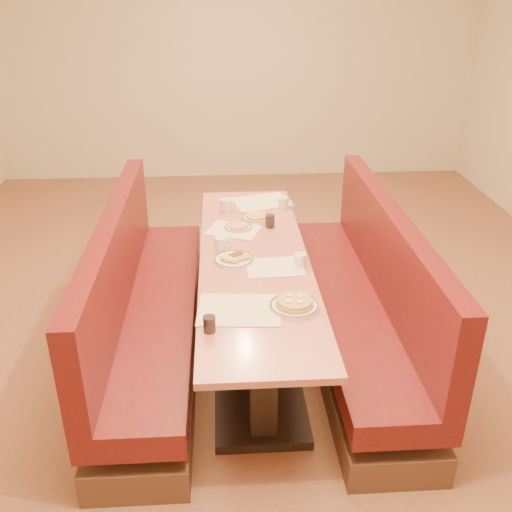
{
  "coord_description": "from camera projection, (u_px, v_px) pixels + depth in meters",
  "views": [
    {
      "loc": [
        -0.2,
        -3.29,
        2.39
      ],
      "look_at": [
        0.0,
        -0.18,
        0.85
      ],
      "focal_mm": 40.0,
      "sensor_mm": 36.0,
      "label": 1
    }
  ],
  "objects": [
    {
      "name": "ground",
      "position": [
        254.0,
        353.0,
        4.01
      ],
      "size": [
        8.0,
        8.0,
        0.0
      ],
      "primitive_type": "plane",
      "color": "#9E6647",
      "rests_on": "ground"
    },
    {
      "name": "placemat_far_left",
      "position": [
        234.0,
        230.0,
        4.07
      ],
      "size": [
        0.43,
        0.38,
        0.0
      ],
      "primitive_type": "cube",
      "rotation": [
        0.0,
        0.0,
        -0.37
      ],
      "color": "#FBF2C4",
      "rests_on": "diner_table"
    },
    {
      "name": "pancake_plate",
      "position": [
        294.0,
        304.0,
        3.12
      ],
      "size": [
        0.28,
        0.28,
        0.06
      ],
      "rotation": [
        0.0,
        0.0,
        0.21
      ],
      "color": "silver",
      "rests_on": "diner_table"
    },
    {
      "name": "soda_tumbler_near",
      "position": [
        209.0,
        324.0,
        2.9
      ],
      "size": [
        0.06,
        0.06,
        0.09
      ],
      "color": "black",
      "rests_on": "diner_table"
    },
    {
      "name": "booth_right",
      "position": [
        361.0,
        305.0,
        3.89
      ],
      "size": [
        0.55,
        2.5,
        1.05
      ],
      "color": "#4C3326",
      "rests_on": "ground"
    },
    {
      "name": "room_envelope",
      "position": [
        254.0,
        67.0,
        3.16
      ],
      "size": [
        6.04,
        8.04,
        2.82
      ],
      "color": "beige",
      "rests_on": "ground"
    },
    {
      "name": "eggs_plate",
      "position": [
        233.0,
        259.0,
        3.62
      ],
      "size": [
        0.26,
        0.26,
        0.05
      ],
      "rotation": [
        0.0,
        0.0,
        0.42
      ],
      "color": "silver",
      "rests_on": "diner_table"
    },
    {
      "name": "coffee_mug_b",
      "position": [
        222.0,
        243.0,
        3.76
      ],
      "size": [
        0.12,
        0.09,
        0.09
      ],
      "rotation": [
        0.0,
        0.0,
        0.02
      ],
      "color": "silver",
      "rests_on": "diner_table"
    },
    {
      "name": "extra_plate_far",
      "position": [
        238.0,
        227.0,
        4.09
      ],
      "size": [
        0.2,
        0.2,
        0.04
      ],
      "rotation": [
        0.0,
        0.0,
        0.34
      ],
      "color": "silver",
      "rests_on": "diner_table"
    },
    {
      "name": "coffee_mug_a",
      "position": [
        300.0,
        259.0,
        3.57
      ],
      "size": [
        0.1,
        0.07,
        0.08
      ],
      "rotation": [
        0.0,
        0.0,
        0.42
      ],
      "color": "silver",
      "rests_on": "diner_table"
    },
    {
      "name": "coffee_mug_c",
      "position": [
        284.0,
        203.0,
        4.44
      ],
      "size": [
        0.12,
        0.08,
        0.09
      ],
      "rotation": [
        0.0,
        0.0,
        -0.25
      ],
      "color": "silver",
      "rests_on": "diner_table"
    },
    {
      "name": "placemat_far_right",
      "position": [
        261.0,
        202.0,
        4.57
      ],
      "size": [
        0.52,
        0.44,
        0.0
      ],
      "primitive_type": "cube",
      "rotation": [
        0.0,
        0.0,
        0.28
      ],
      "color": "#FBF2C4",
      "rests_on": "diner_table"
    },
    {
      "name": "booth_left",
      "position": [
        145.0,
        313.0,
        3.81
      ],
      "size": [
        0.55,
        2.5,
        1.05
      ],
      "color": "#4C3326",
      "rests_on": "ground"
    },
    {
      "name": "placemat_near_right",
      "position": [
        275.0,
        267.0,
        3.55
      ],
      "size": [
        0.37,
        0.28,
        0.0
      ],
      "primitive_type": "cube",
      "rotation": [
        0.0,
        0.0,
        0.05
      ],
      "color": "#FBF2C4",
      "rests_on": "diner_table"
    },
    {
      "name": "placemat_near_left",
      "position": [
        239.0,
        310.0,
        3.1
      ],
      "size": [
        0.47,
        0.37,
        0.0
      ],
      "primitive_type": "cube",
      "rotation": [
        0.0,
        0.0,
        -0.08
      ],
      "color": "#FBF2C4",
      "rests_on": "diner_table"
    },
    {
      "name": "diner_table",
      "position": [
        254.0,
        307.0,
        3.84
      ],
      "size": [
        0.7,
        2.5,
        0.75
      ],
      "color": "black",
      "rests_on": "ground"
    },
    {
      "name": "coffee_mug_d",
      "position": [
        227.0,
        205.0,
        4.39
      ],
      "size": [
        0.13,
        0.09,
        0.1
      ],
      "rotation": [
        0.0,
        0.0,
        -0.17
      ],
      "color": "silver",
      "rests_on": "diner_table"
    },
    {
      "name": "extra_plate_mid",
      "position": [
        257.0,
        217.0,
        4.25
      ],
      "size": [
        0.23,
        0.23,
        0.05
      ],
      "rotation": [
        0.0,
        0.0,
        0.37
      ],
      "color": "silver",
      "rests_on": "diner_table"
    },
    {
      "name": "soda_tumbler_mid",
      "position": [
        270.0,
        221.0,
        4.11
      ],
      "size": [
        0.07,
        0.07,
        0.09
      ],
      "color": "black",
      "rests_on": "diner_table"
    }
  ]
}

